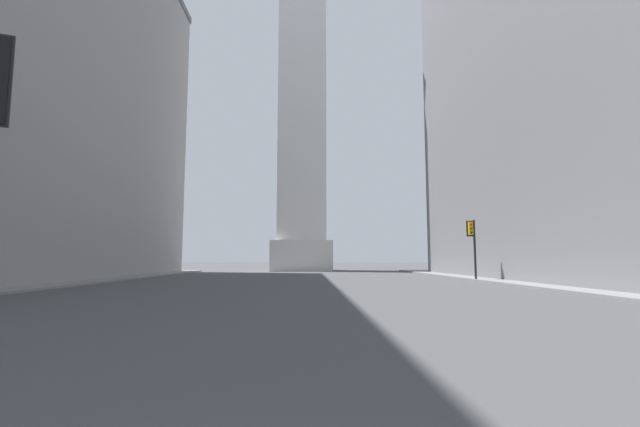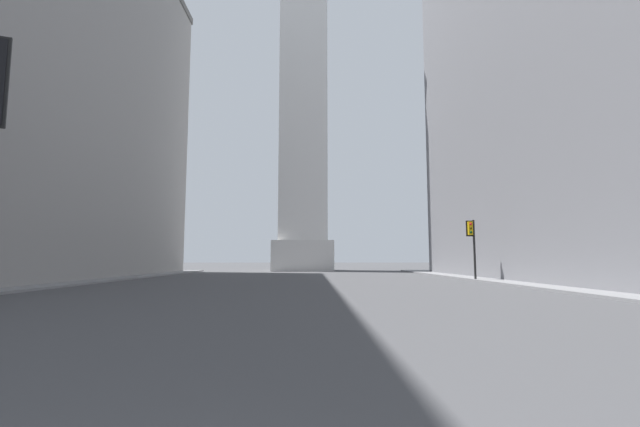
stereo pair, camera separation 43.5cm
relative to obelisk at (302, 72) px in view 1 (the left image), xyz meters
The scene contains 3 objects.
sidewalk_right 54.36m from the obelisk, 67.68° to the right, with size 5.00×76.95×0.15m, color slate.
obelisk is the anchor object (origin of this frame).
traffic_light_mid_right 43.92m from the obelisk, 64.52° to the right, with size 0.77×0.51×5.00m.
Camera 1 is at (0.68, -1.27, 1.80)m, focal length 24.00 mm.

